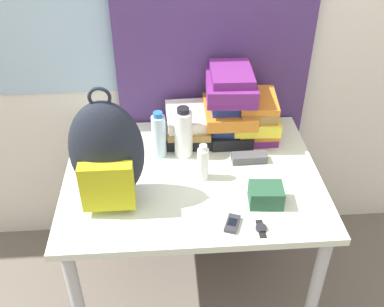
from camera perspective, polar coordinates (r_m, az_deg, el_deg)
wall_back at (r=2.06m, az=-1.13°, el=17.28°), size 6.00×0.06×2.50m
curtain_blue at (r=2.02m, az=2.95°, el=16.85°), size 0.89×0.04×2.50m
desk at (r=1.92m, az=0.00°, el=-4.76°), size 1.05×0.82×0.75m
backpack at (r=1.65m, az=-10.75°, el=-0.22°), size 0.27×0.20×0.47m
book_stack_left at (r=2.04m, az=-0.44°, el=3.63°), size 0.22×0.26×0.14m
book_stack_center at (r=2.00m, az=4.88°, el=6.29°), size 0.23×0.29×0.33m
book_stack_right at (r=2.05m, az=8.01°, el=4.61°), size 0.22×0.29×0.20m
water_bottle at (r=1.91m, az=-4.23°, el=2.31°), size 0.06×0.06×0.21m
sports_bottle at (r=1.91m, az=-1.10°, el=2.60°), size 0.08×0.08×0.23m
sunscreen_bottle at (r=1.79m, az=1.40°, el=-1.21°), size 0.05×0.05×0.16m
cell_phone at (r=1.64m, az=5.15°, el=-8.86°), size 0.07×0.10×0.02m
sunglasses_case at (r=1.93m, az=7.28°, el=-0.54°), size 0.15×0.06×0.04m
camera_pouch at (r=1.72m, az=9.36°, el=-5.22°), size 0.13×0.11×0.08m
wristwatch at (r=1.64m, az=8.76°, el=-9.37°), size 0.04×0.09×0.01m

